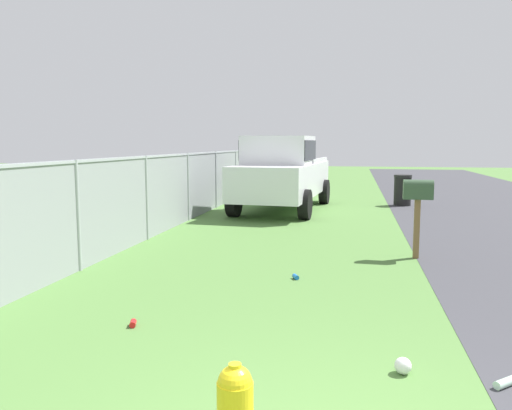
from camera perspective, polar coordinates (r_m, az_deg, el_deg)
mailbox at (r=8.71m, az=17.76°, el=0.98°), size 0.23×0.48×1.31m
pickup_truck at (r=14.32m, az=2.97°, el=3.78°), size 5.37×2.45×2.09m
trash_bin at (r=16.09m, az=16.17°, el=1.62°), size 0.54×0.54×0.94m
fence_section at (r=11.35m, az=-9.73°, el=1.82°), size 17.77×0.07×1.66m
litter_bottle_near_hydrant at (r=4.64m, az=26.25°, el=-17.50°), size 0.20×0.21×0.07m
litter_bag_by_mailbox at (r=4.56m, az=16.21°, el=-16.98°), size 0.14×0.14×0.14m
litter_can_far_scatter at (r=5.57m, az=-13.68°, el=-12.82°), size 0.13×0.10×0.07m
litter_can_midfield_b at (r=7.21m, az=4.48°, el=-8.06°), size 0.14×0.11×0.07m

